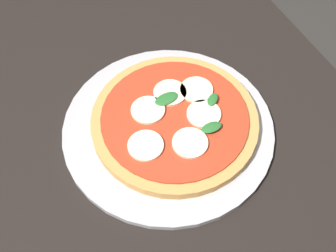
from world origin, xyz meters
TOP-DOWN VIEW (x-y plane):
  - dining_table at (0.00, 0.00)m, footprint 1.47×0.86m
  - serving_tray at (-0.00, 0.06)m, footprint 0.38×0.38m
  - pizza at (-0.00, 0.07)m, footprint 0.30×0.30m

SIDE VIEW (x-z plane):
  - dining_table at x=0.00m, z-range 0.27..1.01m
  - serving_tray at x=0.00m, z-range 0.74..0.75m
  - pizza at x=0.00m, z-range 0.75..0.78m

